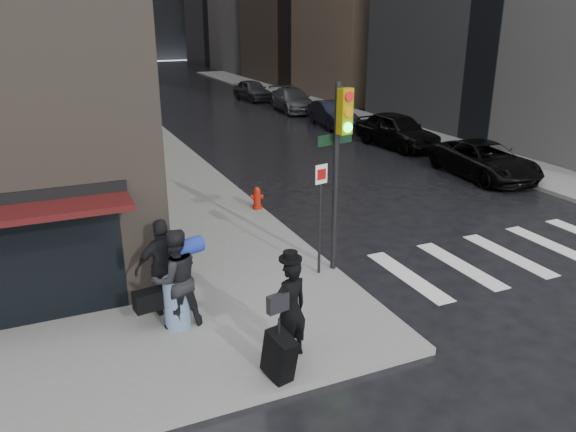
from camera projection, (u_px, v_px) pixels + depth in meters
name	position (u px, v px, depth m)	size (l,w,h in m)	color
ground	(295.00, 326.00, 11.50)	(140.00, 140.00, 0.00)	black
sidewalk_left	(114.00, 116.00, 34.71)	(4.00, 50.00, 0.15)	slate
sidewalk_right	(310.00, 103.00, 39.85)	(3.00, 50.00, 0.15)	slate
crosswalk	(531.00, 250.00, 15.22)	(8.50, 3.00, 0.01)	silver
man_overcoat	(288.00, 317.00, 9.83)	(1.09, 1.26, 2.10)	black
man_jeans	(175.00, 279.00, 10.91)	(1.50, 0.92, 2.06)	black
man_greycoat	(164.00, 267.00, 11.44)	(1.24, 0.58, 2.06)	black
traffic_light	(338.00, 154.00, 12.73)	(1.10, 0.61, 4.49)	black
fire_hydrant	(257.00, 199.00, 17.92)	(0.42, 0.32, 0.72)	#AA1C0A
parked_car_0	(485.00, 160.00, 21.85)	(2.27, 4.92, 1.37)	black
parked_car_1	(397.00, 130.00, 26.83)	(1.94, 4.81, 1.64)	black
parked_car_2	(332.00, 114.00, 31.79)	(1.49, 4.27, 1.41)	black
parked_car_3	(293.00, 100.00, 36.91)	(2.04, 5.01, 1.45)	#444449
parked_car_4	(252.00, 90.00, 41.73)	(1.72, 4.27, 1.45)	#39393E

